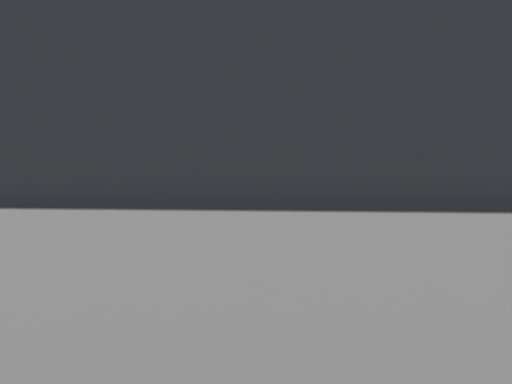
# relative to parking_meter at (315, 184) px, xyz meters

# --- Properties ---
(sidewalk_curb) EXTENTS (36.00, 2.88, 0.15)m
(sidewalk_curb) POSITION_rel_parking_meter_xyz_m (0.23, 0.91, -1.11)
(sidewalk_curb) COLOR #9E9B93
(sidewalk_curb) RESTS_ON ground
(parking_meter) EXTENTS (0.17, 0.18, 1.45)m
(parking_meter) POSITION_rel_parking_meter_xyz_m (0.00, 0.00, 0.00)
(parking_meter) COLOR slate
(parking_meter) RESTS_ON sidewalk_curb
(pedestrian_at_meter) EXTENTS (0.78, 0.54, 1.77)m
(pedestrian_at_meter) POSITION_rel_parking_meter_xyz_m (-0.67, 0.20, -0.01)
(pedestrian_at_meter) COLOR #1E233F
(pedestrian_at_meter) RESTS_ON sidewalk_curb
(parked_hatchback_silver) EXTENTS (4.01, 1.79, 1.81)m
(parked_hatchback_silver) POSITION_rel_parking_meter_xyz_m (0.58, -1.70, -0.27)
(parked_hatchback_silver) COLOR #B7BABF
(parked_hatchback_silver) RESTS_ON ground
(background_railing) EXTENTS (24.06, 0.06, 1.08)m
(background_railing) POSITION_rel_parking_meter_xyz_m (0.23, 2.14, -0.28)
(background_railing) COLOR gray
(background_railing) RESTS_ON sidewalk_curb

